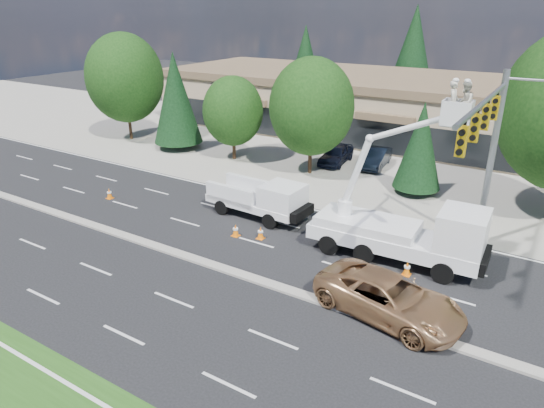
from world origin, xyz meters
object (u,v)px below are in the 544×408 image
Objects in this scene: utility_pickup at (262,202)px; minivan at (389,297)px; bucket_truck at (409,226)px; signal_mast at (489,142)px.

minivan is (9.70, -5.58, -0.10)m from utility_pickup.
utility_pickup is at bearing 172.74° from bucket_truck.
utility_pickup is at bearing -175.73° from signal_mast.
utility_pickup is (-11.58, -0.86, -5.11)m from signal_mast.
bucket_truck is at bearing -2.53° from utility_pickup.
bucket_truck is (8.95, -0.80, 0.98)m from utility_pickup.
minivan is at bearing -106.26° from signal_mast.
signal_mast is at bearing 30.23° from bucket_truck.
bucket_truck is 4.95m from minivan.
signal_mast is at bearing -5.66° from minivan.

